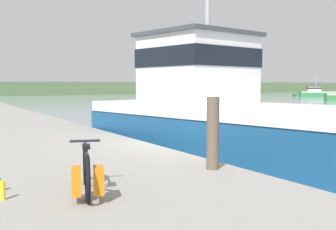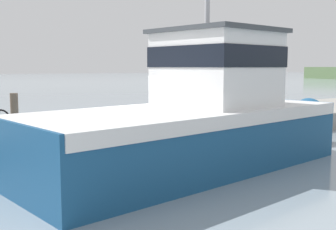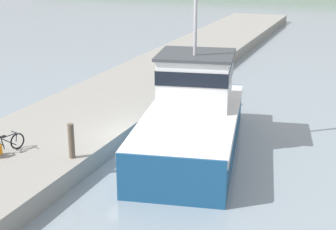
# 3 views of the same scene
# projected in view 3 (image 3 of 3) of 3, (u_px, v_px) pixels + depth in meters

# --- Properties ---
(ground_plane) EXTENTS (320.00, 320.00, 0.00)m
(ground_plane) POSITION_uv_depth(u_px,v_px,m) (144.00, 153.00, 20.66)
(ground_plane) COLOR #84939E
(dock_pier) EXTENTS (5.80, 80.00, 0.74)m
(dock_pier) POSITION_uv_depth(u_px,v_px,m) (61.00, 132.00, 21.90)
(dock_pier) COLOR gray
(dock_pier) RESTS_ON ground_plane
(fishing_boat_main) EXTENTS (5.29, 11.23, 10.88)m
(fishing_boat_main) POSITION_uv_depth(u_px,v_px,m) (193.00, 115.00, 20.90)
(fishing_boat_main) COLOR navy
(fishing_boat_main) RESTS_ON ground_plane
(bicycle_touring) EXTENTS (0.70, 1.57, 0.69)m
(bicycle_touring) POSITION_uv_depth(u_px,v_px,m) (2.00, 146.00, 18.56)
(bicycle_touring) COLOR black
(bicycle_touring) RESTS_ON dock_pier
(mooring_post) EXTENTS (0.22, 0.22, 1.28)m
(mooring_post) POSITION_uv_depth(u_px,v_px,m) (71.00, 141.00, 18.16)
(mooring_post) COLOR brown
(mooring_post) RESTS_ON dock_pier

